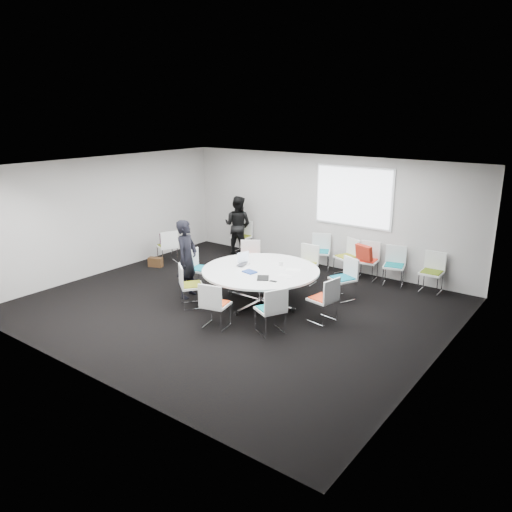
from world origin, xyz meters
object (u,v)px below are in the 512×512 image
Objects in this scene: chair_ring_e at (201,277)px; chair_back_c at (367,268)px; chair_back_b at (346,264)px; laptop at (245,264)px; chair_ring_f at (191,294)px; chair_back_a at (320,258)px; conference_table at (261,277)px; chair_ring_g at (216,313)px; person_main at (187,259)px; brown_bag at (156,262)px; chair_ring_b at (343,286)px; chair_ring_a at (323,308)px; chair_ring_c at (306,272)px; chair_ring_d at (250,267)px; person_back at (238,225)px; chair_back_e at (431,280)px; chair_spare_left at (168,253)px; chair_back_d at (393,273)px; maroon_bag at (167,240)px; chair_person_back at (242,243)px; cup at (281,264)px; chair_ring_h at (271,318)px.

chair_ring_e is 1.00× the size of chair_back_c.
chair_back_b reaches higher than laptop.
chair_back_a is at bearing 114.28° from chair_ring_f.
conference_table is 2.71× the size of chair_ring_g.
person_main is 2.46m from brown_bag.
chair_ring_e is at bearing -176.95° from conference_table.
chair_ring_b is at bearing 81.68° from chair_ring_f.
chair_ring_a is 1.00× the size of chair_ring_c.
chair_back_a is 3.64m from person_main.
person_main reaches higher than chair_ring_d.
person_back is at bearing 25.59° from chair_back_b.
chair_back_e is (1.35, 1.52, 0.00)m from chair_ring_b.
chair_spare_left is (-3.59, 0.82, -0.28)m from conference_table.
chair_ring_d is 1.00× the size of chair_ring_e.
conference_table is at bearing 123.42° from person_back.
chair_back_d is at bearing 54.20° from chair_ring_g.
chair_back_c is 0.53× the size of person_main.
chair_back_c reaches higher than conference_table.
chair_spare_left is 2.61m from person_main.
chair_ring_f is at bearing 102.37° from person_back.
chair_ring_e is at bearing 32.25° from chair_back_e.
maroon_bag is at bearing 56.57° from laptop.
chair_back_c is at bearing -53.22° from person_main.
chair_back_d is (0.27, 2.76, 0.00)m from chair_ring_a.
chair_ring_e is 1.07m from chair_ring_f.
chair_person_back is at bearing 134.19° from conference_table.
chair_ring_e is 1.00× the size of chair_person_back.
chair_ring_d is 9.78× the size of cup.
chair_ring_h is (2.58, -0.97, 0.00)m from chair_ring_e.
chair_back_e is 2.20× the size of maroon_bag.
chair_ring_d is 3.05m from chair_ring_h.
chair_ring_e and chair_back_c have the same top height.
chair_ring_b is at bearing 36.16° from cup.
chair_ring_b is 1.00× the size of chair_ring_c.
brown_bag is (-3.66, 1.86, -0.16)m from chair_ring_g.
chair_ring_f is (-1.11, -2.60, 0.00)m from chair_ring_c.
chair_ring_c is (-1.15, 0.39, 0.00)m from chair_ring_b.
chair_ring_e reaches higher than laptop.
chair_back_a is at bearing 43.26° from chair_ring_h.
chair_ring_g reaches higher than laptop.
chair_ring_h reaches higher than maroon_bag.
chair_back_a is 1.00× the size of chair_back_d.
brown_bag is (-2.13, 1.01, -0.71)m from person_main.
chair_back_e is (3.74, 1.61, 0.00)m from chair_ring_d.
person_main reaches higher than chair_ring_f.
chair_ring_g is at bearing 79.69° from chair_ring_d.
chair_person_back is at bearing 66.25° from chair_ring_a.
chair_ring_f is at bearing 114.67° from chair_ring_h.
chair_ring_g is 2.44× the size of brown_bag.
chair_ring_b is at bearing -71.50° from person_main.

